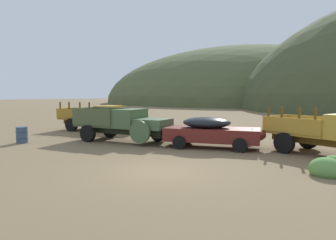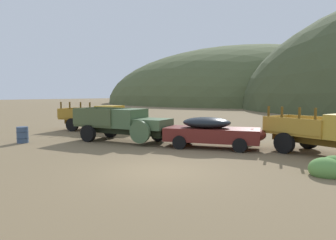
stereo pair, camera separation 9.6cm
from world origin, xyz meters
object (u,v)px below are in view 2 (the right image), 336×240
(oil_drum_by_truck, at_px, (23,135))
(car_oxblood, at_px, (215,132))
(truck_weathered_green, at_px, (128,124))
(truck_mustard, at_px, (108,117))

(oil_drum_by_truck, bearing_deg, car_oxblood, 25.42)
(truck_weathered_green, height_order, car_oxblood, truck_weathered_green)
(truck_mustard, relative_size, car_oxblood, 1.30)
(oil_drum_by_truck, bearing_deg, truck_mustard, 90.47)
(car_oxblood, xyz_separation_m, oil_drum_by_truck, (-9.66, -4.59, -0.37))
(truck_mustard, height_order, oil_drum_by_truck, truck_mustard)
(truck_weathered_green, xyz_separation_m, car_oxblood, (4.99, 0.98, -0.21))
(truck_weathered_green, relative_size, oil_drum_by_truck, 6.55)
(car_oxblood, distance_m, oil_drum_by_truck, 10.70)
(truck_weathered_green, distance_m, car_oxblood, 5.09)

